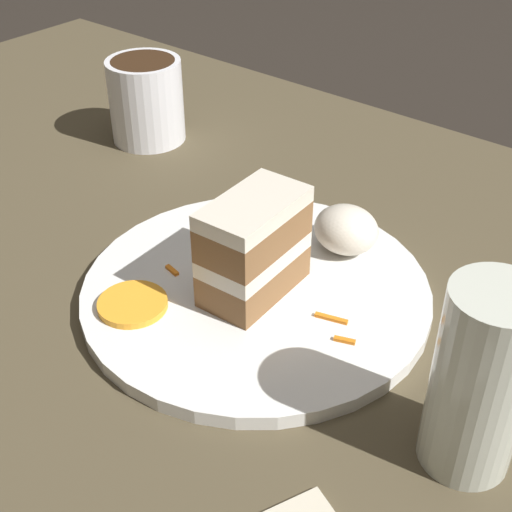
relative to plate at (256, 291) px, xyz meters
name	(u,v)px	position (x,y,z in m)	size (l,w,h in m)	color
ground_plane	(170,342)	(-0.05, -0.06, -0.05)	(6.00, 6.00, 0.00)	black
dining_table	(168,324)	(-0.05, -0.06, -0.03)	(1.37, 0.93, 0.04)	#4C422D
plate	(256,291)	(0.00, 0.00, 0.00)	(0.30, 0.30, 0.01)	white
cake_slice	(254,247)	(0.00, -0.01, 0.05)	(0.06, 0.10, 0.09)	brown
cream_dollop	(346,229)	(0.03, 0.09, 0.03)	(0.06, 0.05, 0.04)	silver
orange_garnish	(133,304)	(-0.06, -0.09, 0.01)	(0.06, 0.06, 0.01)	orange
carrot_shreds_scatter	(267,290)	(0.01, 0.00, 0.01)	(0.20, 0.07, 0.00)	orange
drinking_glass	(477,392)	(0.21, -0.04, 0.05)	(0.06, 0.06, 0.14)	beige
coffee_mug	(146,97)	(-0.29, 0.16, 0.05)	(0.09, 0.09, 0.10)	white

